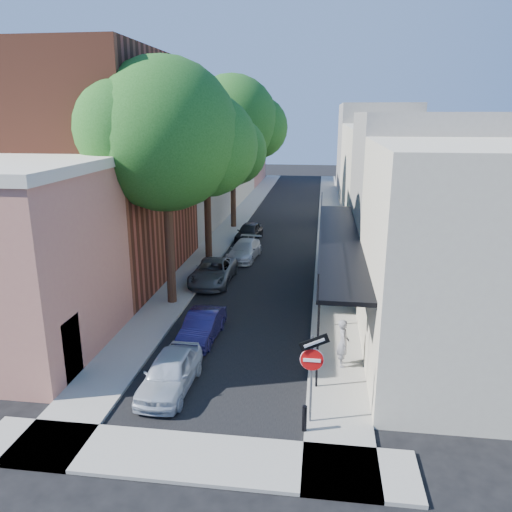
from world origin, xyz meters
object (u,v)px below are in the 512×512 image
(parked_car_a, at_px, (170,372))
(parked_car_c, at_px, (213,272))
(bollard, at_px, (305,418))
(oak_far, at_px, (239,123))
(oak_mid, at_px, (213,146))
(parked_car_d, at_px, (244,250))
(pedestrian, at_px, (343,343))
(parked_car_e, at_px, (249,232))
(parked_car_b, at_px, (202,326))
(oak_near, at_px, (175,138))
(sign_post, at_px, (312,363))

(parked_car_a, height_order, parked_car_c, parked_car_a)
(bollard, distance_m, oak_far, 28.58)
(oak_mid, relative_size, parked_car_d, 2.51)
(oak_far, relative_size, pedestrian, 6.72)
(bollard, distance_m, parked_car_a, 4.90)
(oak_far, bearing_deg, parked_car_e, -71.68)
(bollard, height_order, parked_car_d, parked_car_d)
(pedestrian, bearing_deg, parked_car_b, 71.35)
(oak_near, height_order, pedestrian, oak_near)
(bollard, xyz_separation_m, oak_near, (-6.37, 9.76, 7.36))
(parked_car_a, bearing_deg, sign_post, -15.01)
(parked_car_e, bearing_deg, parked_car_a, -83.80)
(oak_near, distance_m, pedestrian, 11.69)
(sign_post, relative_size, parked_car_e, 0.78)
(oak_near, height_order, parked_car_d, oak_near)
(oak_mid, xyz_separation_m, parked_car_d, (1.91, -0.09, -6.47))
(oak_far, bearing_deg, parked_car_a, -85.83)
(oak_mid, height_order, parked_car_c, oak_mid)
(parked_car_b, height_order, pedestrian, pedestrian)
(sign_post, xyz_separation_m, oak_far, (-6.51, 26.30, 6.22))
(oak_mid, height_order, pedestrian, oak_mid)
(parked_car_b, bearing_deg, parked_car_a, -89.28)
(sign_post, relative_size, bollard, 3.74)
(parked_car_a, xyz_separation_m, parked_car_c, (-0.94, 10.97, -0.01))
(parked_car_a, bearing_deg, parked_car_e, 92.39)
(parked_car_b, distance_m, pedestrian, 5.87)
(oak_near, relative_size, parked_car_e, 3.00)
(parked_car_a, height_order, parked_car_d, parked_car_a)
(sign_post, height_order, bollard, sign_post)
(pedestrian, bearing_deg, sign_post, 161.81)
(sign_post, bearing_deg, pedestrian, 73.86)
(oak_near, height_order, parked_car_b, oak_near)
(parked_car_a, bearing_deg, parked_car_c, 96.25)
(oak_mid, distance_m, parked_car_b, 13.75)
(sign_post, bearing_deg, parked_car_a, 163.66)
(parked_car_d, bearing_deg, parked_car_e, 99.85)
(oak_mid, height_order, parked_car_d, oak_mid)
(pedestrian, bearing_deg, oak_far, 16.39)
(sign_post, height_order, oak_far, oak_far)
(sign_post, height_order, parked_car_a, sign_post)
(sign_post, bearing_deg, bollard, -108.56)
(bollard, distance_m, parked_car_b, 7.25)
(parked_car_d, bearing_deg, oak_near, -98.29)
(parked_car_d, bearing_deg, oak_far, 106.38)
(bollard, xyz_separation_m, oak_far, (-6.35, 26.77, 7.74))
(parked_car_b, relative_size, pedestrian, 1.98)
(parked_car_a, distance_m, pedestrian, 6.18)
(parked_car_b, relative_size, parked_car_c, 0.78)
(oak_far, height_order, parked_car_c, oak_far)
(oak_mid, relative_size, parked_car_c, 2.28)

